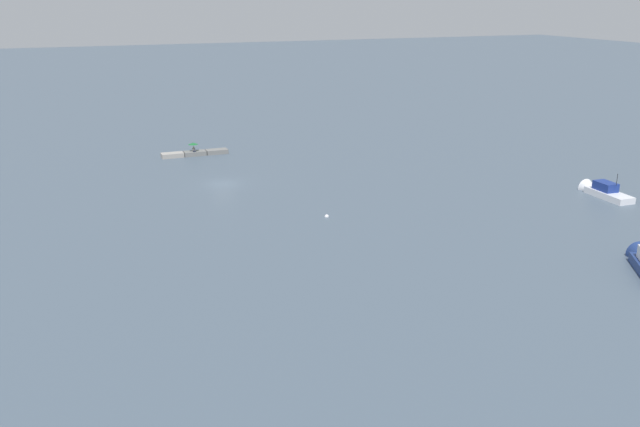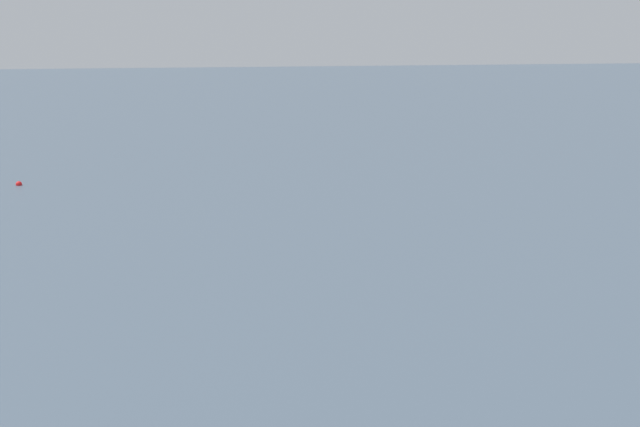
{
  "view_description": "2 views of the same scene",
  "coord_description": "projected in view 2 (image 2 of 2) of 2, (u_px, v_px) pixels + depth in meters",
  "views": [
    {
      "loc": [
        19.18,
        80.47,
        22.54
      ],
      "look_at": [
        -3.0,
        24.99,
        3.25
      ],
      "focal_mm": 38.3,
      "sensor_mm": 36.0,
      "label": 1
    },
    {
      "loc": [
        -33.95,
        40.02,
        11.58
      ],
      "look_at": [
        6.08,
        30.75,
        2.68
      ],
      "focal_mm": 47.25,
      "sensor_mm": 36.0,
      "label": 2
    }
  ],
  "objects": [
    {
      "name": "mooring_buoy_mid",
      "position": [
        19.0,
        184.0,
        64.71
      ],
      "size": [
        0.48,
        0.48,
        0.48
      ],
      "color": "red",
      "rests_on": "ground_plane"
    }
  ]
}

